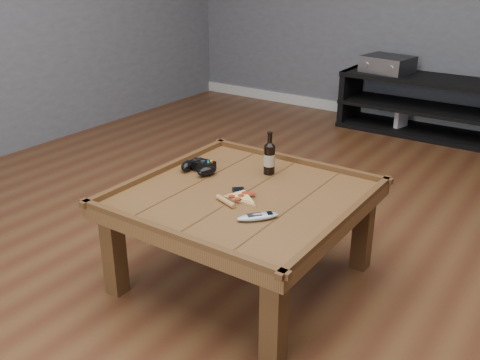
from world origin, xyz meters
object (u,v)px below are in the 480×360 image
Objects in this scene: media_console at (423,106)px; smartphone at (239,192)px; coffee_table at (244,205)px; pizza_slice at (239,198)px; game_console at (401,121)px; av_receiver at (387,64)px; game_controller at (199,167)px; remote_control at (258,217)px; beer_bottle at (269,157)px.

smartphone is at bearing -90.35° from media_console.
media_console is (0.00, 2.75, -0.15)m from coffee_table.
smartphone is at bearing -144.42° from coffee_table.
pizza_slice is 2.81m from game_console.
av_receiver is 0.51m from game_console.
pizza_slice is 2.84m from av_receiver.
remote_control is (0.52, -0.27, -0.01)m from game_controller.
remote_control reaches higher than game_console.
coffee_table is at bearing -83.42° from beer_bottle.
pizza_slice is at bearing -89.63° from media_console.
game_controller is at bearing 164.37° from coffee_table.
beer_bottle reaches higher than pizza_slice.
smartphone is at bearing -177.67° from remote_control.
av_receiver reaches higher than game_controller.
pizza_slice reaches higher than game_console.
remote_control is at bearing -14.26° from pizza_slice.
av_receiver is at bearing 55.85° from smartphone.
beer_bottle is at bearing -90.72° from media_console.
remote_control is (0.22, -0.45, -0.07)m from beer_bottle.
game_controller reaches higher than remote_control.
smartphone is 0.65× the size of remote_control.
smartphone is 2.78m from av_receiver.
media_console is 0.48m from av_receiver.
game_controller is at bearing -97.04° from media_console.
remote_control is at bearing -27.05° from game_controller.
remote_control is at bearing -43.08° from coffee_table.
media_console is at bearing 109.50° from pizza_slice.
media_console is 2.77m from smartphone.
game_controller is at bearing 174.81° from pizza_slice.
smartphone is at bearing -70.19° from game_console.
beer_bottle is at bearing 96.58° from coffee_table.
remote_control is 0.81× the size of game_console.
av_receiver is 2.11× the size of game_console.
media_console is at bearing 90.00° from coffee_table.
media_console is 12.76× the size of smartphone.
coffee_table reaches higher than smartphone.
remote_control is 2.98m from av_receiver.
beer_bottle is 0.84× the size of pizza_slice.
smartphone is (-0.04, 0.05, -0.00)m from pizza_slice.
av_receiver reaches higher than media_console.
coffee_table is at bearing -15.17° from game_controller.
game_console is (-0.17, 2.72, -0.30)m from coffee_table.
game_console is at bearing 93.15° from beer_bottle.
game_controller is at bearing -79.80° from av_receiver.
media_console reaches higher than smartphone.
remote_control is at bearing -69.79° from av_receiver.
pizza_slice is 1.49× the size of remote_control.
remote_control is at bearing -66.28° from game_console.
game_console is at bearing -168.25° from media_console.
game_controller is 1.03× the size of game_console.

